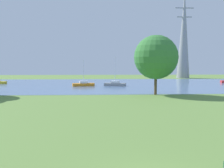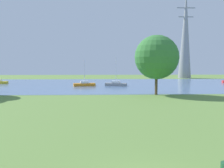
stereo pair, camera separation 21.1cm
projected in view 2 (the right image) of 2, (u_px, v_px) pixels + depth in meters
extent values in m
plane|color=olive|center=(117.00, 103.00, 30.86)|extent=(160.00, 160.00, 0.00)
cube|color=#5876A1|center=(109.00, 84.00, 58.74)|extent=(140.00, 40.00, 0.02)
cube|color=gray|center=(116.00, 84.00, 54.49)|extent=(5.03, 2.83, 0.60)
cube|color=white|center=(116.00, 82.00, 54.44)|extent=(2.04, 1.58, 0.50)
cylinder|color=silver|center=(116.00, 70.00, 54.22)|extent=(0.10, 0.10, 5.94)
cube|color=orange|center=(84.00, 85.00, 54.11)|extent=(4.99, 2.35, 0.60)
cube|color=white|center=(84.00, 82.00, 54.06)|extent=(1.97, 1.41, 0.50)
cylinder|color=silver|center=(84.00, 71.00, 53.87)|extent=(0.10, 0.10, 5.28)
cylinder|color=brown|center=(156.00, 84.00, 38.76)|extent=(0.44, 0.44, 3.52)
sphere|color=#377A37|center=(157.00, 57.00, 38.42)|extent=(6.99, 6.99, 6.99)
cone|color=gray|center=(185.00, 35.00, 83.42)|extent=(4.40, 4.40, 29.90)
cube|color=gray|center=(186.00, 8.00, 82.69)|extent=(6.40, 0.30, 0.30)
cube|color=gray|center=(186.00, 17.00, 82.93)|extent=(5.20, 0.30, 0.30)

